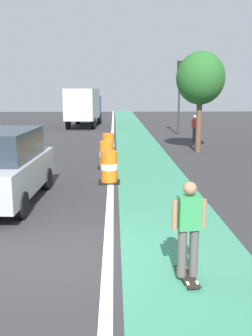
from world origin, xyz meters
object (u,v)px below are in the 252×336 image
(parked_suv_nearest, at_px, (4,166))
(pedestrian_crossing, at_px, (194,127))
(traffic_barrel_mid, at_px, (106,155))
(traffic_barrel_front, at_px, (109,167))
(traffic_barrel_back, at_px, (108,145))
(delivery_truck_down_block, at_px, (84,105))
(street_tree_sidewalk, at_px, (200,79))
(traffic_light_corner, at_px, (179,84))
(skateboarder_on_lane, at_px, (189,228))

(parked_suv_nearest, height_order, pedestrian_crossing, parked_suv_nearest)
(traffic_barrel_mid, relative_size, pedestrian_crossing, 0.68)
(pedestrian_crossing, bearing_deg, traffic_barrel_front, -115.77)
(traffic_barrel_back, relative_size, delivery_truck_down_block, 0.14)
(traffic_barrel_front, bearing_deg, delivery_truck_down_block, 96.64)
(parked_suv_nearest, xyz_separation_m, traffic_barrel_mid, (2.76, 4.74, -0.50))
(traffic_barrel_front, xyz_separation_m, delivery_truck_down_block, (-2.41, 20.69, 1.31))
(traffic_barrel_mid, relative_size, street_tree_sidewalk, 0.22)
(traffic_barrel_mid, distance_m, street_tree_sidewalk, 6.85)
(traffic_barrel_front, height_order, traffic_barrel_back, same)
(pedestrian_crossing, distance_m, street_tree_sidewalk, 5.00)
(traffic_barrel_back, height_order, pedestrian_crossing, pedestrian_crossing)
(delivery_truck_down_block, bearing_deg, traffic_light_corner, -41.28)
(pedestrian_crossing, bearing_deg, traffic_barrel_back, -134.88)
(skateboarder_on_lane, bearing_deg, street_tree_sidewalk, 77.06)
(traffic_light_corner, height_order, street_tree_sidewalk, traffic_light_corner)
(traffic_barrel_front, distance_m, traffic_barrel_back, 5.35)
(traffic_barrel_mid, height_order, traffic_light_corner, traffic_light_corner)
(traffic_barrel_front, bearing_deg, skateboarder_on_lane, -78.64)
(traffic_barrel_back, xyz_separation_m, pedestrian_crossing, (5.22, 5.25, 0.33))
(traffic_barrel_mid, relative_size, traffic_light_corner, 0.21)
(traffic_barrel_back, relative_size, traffic_light_corner, 0.21)
(parked_suv_nearest, distance_m, traffic_light_corner, 18.44)
(delivery_truck_down_block, bearing_deg, street_tree_sidewalk, -64.12)
(skateboarder_on_lane, distance_m, parked_suv_nearest, 6.35)
(parked_suv_nearest, height_order, traffic_light_corner, traffic_light_corner)
(skateboarder_on_lane, xyz_separation_m, delivery_truck_down_block, (-3.80, 27.59, 0.94))
(parked_suv_nearest, relative_size, pedestrian_crossing, 2.91)
(skateboarder_on_lane, bearing_deg, traffic_barrel_mid, 99.18)
(traffic_barrel_back, bearing_deg, delivery_truck_down_block, 98.54)
(traffic_barrel_front, distance_m, delivery_truck_down_block, 20.87)
(delivery_truck_down_block, relative_size, street_tree_sidewalk, 1.54)
(skateboarder_on_lane, distance_m, traffic_barrel_back, 12.35)
(traffic_barrel_back, height_order, delivery_truck_down_block, delivery_truck_down_block)
(parked_suv_nearest, relative_size, delivery_truck_down_block, 0.61)
(parked_suv_nearest, distance_m, delivery_truck_down_block, 22.91)
(traffic_barrel_front, xyz_separation_m, pedestrian_crossing, (5.12, 10.60, 0.33))
(parked_suv_nearest, distance_m, traffic_barrel_back, 8.07)
(traffic_light_corner, bearing_deg, street_tree_sidewalk, -92.12)
(skateboarder_on_lane, xyz_separation_m, street_tree_sidewalk, (3.08, 13.41, 2.76))
(skateboarder_on_lane, height_order, pedestrian_crossing, skateboarder_on_lane)
(traffic_light_corner, bearing_deg, traffic_barrel_back, -118.28)
(parked_suv_nearest, distance_m, traffic_barrel_front, 3.67)
(traffic_barrel_mid, height_order, street_tree_sidewalk, street_tree_sidewalk)
(parked_suv_nearest, relative_size, traffic_barrel_mid, 4.29)
(traffic_barrel_back, height_order, traffic_light_corner, traffic_light_corner)
(traffic_light_corner, height_order, pedestrian_crossing, traffic_light_corner)
(traffic_barrel_back, bearing_deg, skateboarder_on_lane, -83.06)
(traffic_barrel_mid, bearing_deg, traffic_light_corner, 67.57)
(delivery_truck_down_block, distance_m, traffic_light_corner, 9.68)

